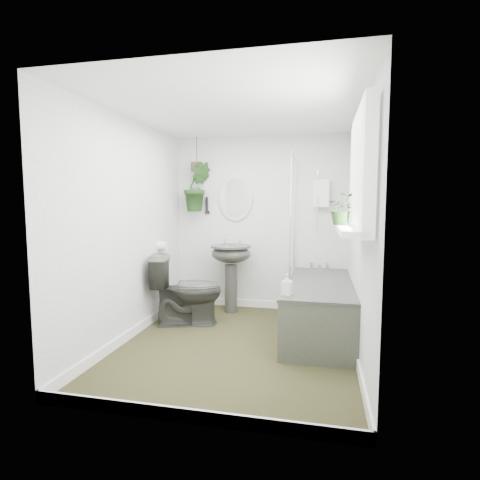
# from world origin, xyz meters

# --- Properties ---
(floor) EXTENTS (2.30, 2.80, 0.02)m
(floor) POSITION_xyz_m (0.00, 0.00, -0.01)
(floor) COLOR #2C2B15
(floor) RESTS_ON ground
(ceiling) EXTENTS (2.30, 2.80, 0.02)m
(ceiling) POSITION_xyz_m (0.00, 0.00, 2.31)
(ceiling) COLOR white
(ceiling) RESTS_ON ground
(wall_back) EXTENTS (2.30, 0.02, 2.30)m
(wall_back) POSITION_xyz_m (0.00, 1.41, 1.15)
(wall_back) COLOR white
(wall_back) RESTS_ON ground
(wall_front) EXTENTS (2.30, 0.02, 2.30)m
(wall_front) POSITION_xyz_m (0.00, -1.41, 1.15)
(wall_front) COLOR white
(wall_front) RESTS_ON ground
(wall_left) EXTENTS (0.02, 2.80, 2.30)m
(wall_left) POSITION_xyz_m (-1.16, 0.00, 1.15)
(wall_left) COLOR white
(wall_left) RESTS_ON ground
(wall_right) EXTENTS (0.02, 2.80, 2.30)m
(wall_right) POSITION_xyz_m (1.16, 0.00, 1.15)
(wall_right) COLOR white
(wall_right) RESTS_ON ground
(skirting) EXTENTS (2.30, 2.80, 0.10)m
(skirting) POSITION_xyz_m (0.00, 0.00, 0.05)
(skirting) COLOR white
(skirting) RESTS_ON floor
(bathtub) EXTENTS (0.72, 1.72, 0.58)m
(bathtub) POSITION_xyz_m (0.80, 0.50, 0.29)
(bathtub) COLOR #33342F
(bathtub) RESTS_ON floor
(bath_screen) EXTENTS (0.04, 0.72, 1.40)m
(bath_screen) POSITION_xyz_m (0.47, 0.99, 1.28)
(bath_screen) COLOR silver
(bath_screen) RESTS_ON bathtub
(shower_box) EXTENTS (0.20, 0.10, 0.35)m
(shower_box) POSITION_xyz_m (0.80, 1.34, 1.55)
(shower_box) COLOR white
(shower_box) RESTS_ON wall_back
(oval_mirror) EXTENTS (0.46, 0.03, 0.62)m
(oval_mirror) POSITION_xyz_m (-0.33, 1.37, 1.50)
(oval_mirror) COLOR beige
(oval_mirror) RESTS_ON wall_back
(wall_sconce) EXTENTS (0.04, 0.04, 0.22)m
(wall_sconce) POSITION_xyz_m (-0.73, 1.36, 1.40)
(wall_sconce) COLOR black
(wall_sconce) RESTS_ON wall_back
(toilet_roll_holder) EXTENTS (0.11, 0.11, 0.11)m
(toilet_roll_holder) POSITION_xyz_m (-1.10, 0.70, 0.90)
(toilet_roll_holder) COLOR white
(toilet_roll_holder) RESTS_ON wall_left
(window_recess) EXTENTS (0.08, 1.00, 0.90)m
(window_recess) POSITION_xyz_m (1.09, -0.70, 1.65)
(window_recess) COLOR white
(window_recess) RESTS_ON wall_right
(window_sill) EXTENTS (0.18, 1.00, 0.04)m
(window_sill) POSITION_xyz_m (1.02, -0.70, 1.23)
(window_sill) COLOR white
(window_sill) RESTS_ON wall_right
(window_blinds) EXTENTS (0.01, 0.86, 0.76)m
(window_blinds) POSITION_xyz_m (1.04, -0.70, 1.65)
(window_blinds) COLOR white
(window_blinds) RESTS_ON wall_right
(toilet) EXTENTS (0.90, 0.66, 0.83)m
(toilet) POSITION_xyz_m (-0.72, 0.53, 0.41)
(toilet) COLOR #33342F
(toilet) RESTS_ON floor
(pedestal_sink) EXTENTS (0.59, 0.53, 0.89)m
(pedestal_sink) POSITION_xyz_m (-0.33, 1.10, 0.44)
(pedestal_sink) COLOR #33342F
(pedestal_sink) RESTS_ON floor
(sill_plant) EXTENTS (0.24, 0.21, 0.26)m
(sill_plant) POSITION_xyz_m (0.97, -0.44, 1.38)
(sill_plant) COLOR black
(sill_plant) RESTS_ON window_sill
(hanging_plant) EXTENTS (0.45, 0.41, 0.65)m
(hanging_plant) POSITION_xyz_m (-0.83, 1.25, 1.64)
(hanging_plant) COLOR black
(hanging_plant) RESTS_ON ceiling
(soap_bottle) EXTENTS (0.11, 0.11, 0.20)m
(soap_bottle) POSITION_xyz_m (0.51, -0.16, 0.68)
(soap_bottle) COLOR black
(soap_bottle) RESTS_ON bathtub
(hanging_pot) EXTENTS (0.16, 0.16, 0.12)m
(hanging_pot) POSITION_xyz_m (-0.83, 1.25, 1.91)
(hanging_pot) COLOR #423A23
(hanging_pot) RESTS_ON ceiling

